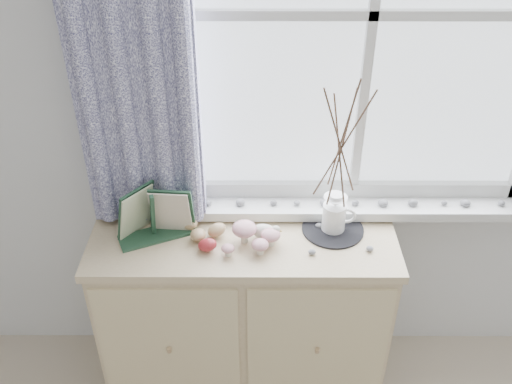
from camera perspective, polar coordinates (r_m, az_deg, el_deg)
sideboard at (r=2.52m, az=-1.16°, el=-12.10°), size 1.20×0.45×0.85m
botanical_book at (r=2.17m, az=-10.36°, el=-2.53°), size 0.35×0.25×0.23m
toadstool_cluster at (r=2.16m, az=-0.38°, el=-4.34°), size 0.22×0.15×0.09m
wooden_eggs at (r=2.21m, az=-5.34°, el=-4.11°), size 0.17×0.18×0.07m
songbird_figurine at (r=2.20m, az=0.93°, el=-3.97°), size 0.15×0.11×0.07m
crocheted_doily at (r=2.28m, az=7.68°, el=-3.69°), size 0.24×0.24×0.01m
twig_pitcher at (r=2.06m, az=8.52°, el=4.95°), size 0.27×0.27×0.70m
sideboard_pebbles at (r=2.21m, az=7.74°, el=-4.97°), size 0.25×0.19×0.02m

